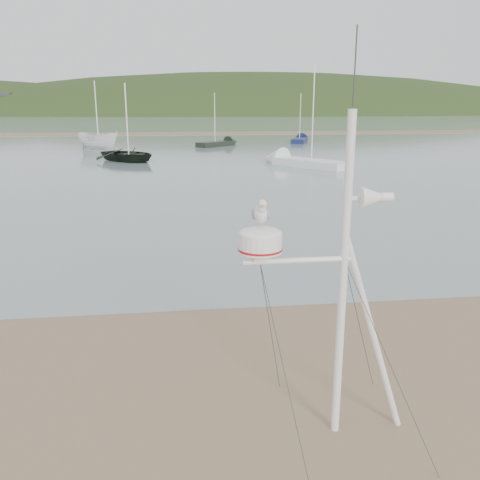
{
  "coord_description": "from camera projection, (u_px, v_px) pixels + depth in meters",
  "views": [
    {
      "loc": [
        1.17,
        -6.39,
        4.4
      ],
      "look_at": [
        2.09,
        1.0,
        2.38
      ],
      "focal_mm": 38.0,
      "sensor_mm": 36.0,
      "label": 1
    }
  ],
  "objects": [
    {
      "name": "water",
      "position": [
        171.0,
        120.0,
        133.57
      ],
      "size": [
        560.0,
        256.0,
        0.04
      ],
      "primitive_type": "cube",
      "color": "gray",
      "rests_on": "ground"
    },
    {
      "name": "sailboat_dark_mid",
      "position": [
        224.0,
        143.0,
        53.73
      ],
      "size": [
        5.2,
        5.04,
        5.83
      ],
      "color": "black",
      "rests_on": "ground"
    },
    {
      "name": "mast_rig",
      "position": [
        336.0,
        348.0,
        6.69
      ],
      "size": [
        2.33,
        2.49,
        5.27
      ],
      "color": "white",
      "rests_on": "ground"
    },
    {
      "name": "far_cottages",
      "position": [
        179.0,
        104.0,
        194.19
      ],
      "size": [
        294.4,
        6.3,
        8.0
      ],
      "color": "beige",
      "rests_on": "ground"
    },
    {
      "name": "sandbar",
      "position": [
        167.0,
        134.0,
        74.16
      ],
      "size": [
        560.0,
        7.0,
        0.07
      ],
      "primitive_type": "cube",
      "color": "#7B5F47",
      "rests_on": "water"
    },
    {
      "name": "sailboat_blue_far",
      "position": [
        301.0,
        139.0,
        58.98
      ],
      "size": [
        3.39,
        5.98,
        5.86
      ],
      "color": "#141C46",
      "rests_on": "ground"
    },
    {
      "name": "sailboat_white_near",
      "position": [
        289.0,
        161.0,
        37.32
      ],
      "size": [
        6.04,
        7.41,
        7.68
      ],
      "color": "white",
      "rests_on": "ground"
    },
    {
      "name": "ground",
      "position": [
        101.0,
        427.0,
        7.13
      ],
      "size": [
        560.0,
        560.0,
        0.0
      ],
      "primitive_type": "plane",
      "color": "#7B5F47",
      "rests_on": "ground"
    },
    {
      "name": "boat_white",
      "position": [
        97.0,
        125.0,
        46.63
      ],
      "size": [
        2.59,
        2.58,
        4.85
      ],
      "primitive_type": "imported",
      "rotation": [
        0.0,
        0.0,
        0.93
      ],
      "color": "white",
      "rests_on": "water"
    },
    {
      "name": "hill_ridge",
      "position": [
        213.0,
        156.0,
        239.59
      ],
      "size": [
        620.0,
        180.0,
        80.0
      ],
      "color": "#203314",
      "rests_on": "ground"
    },
    {
      "name": "boat_dark",
      "position": [
        127.0,
        128.0,
        38.6
      ],
      "size": [
        3.26,
        3.35,
        5.07
      ],
      "primitive_type": "imported",
      "rotation": [
        0.0,
        0.0,
        0.81
      ],
      "color": "black",
      "rests_on": "water"
    }
  ]
}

